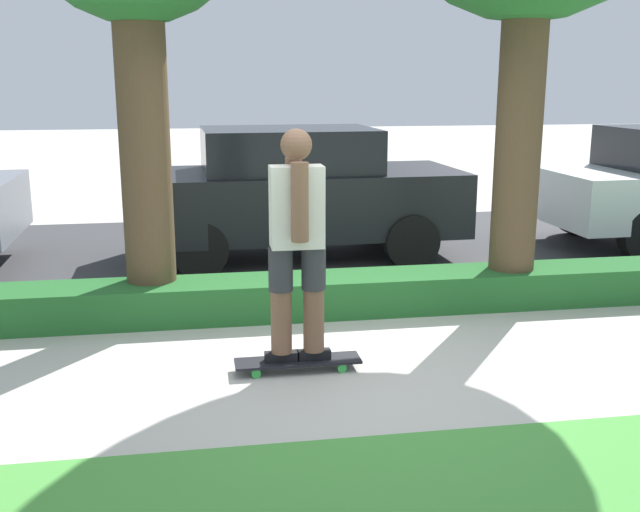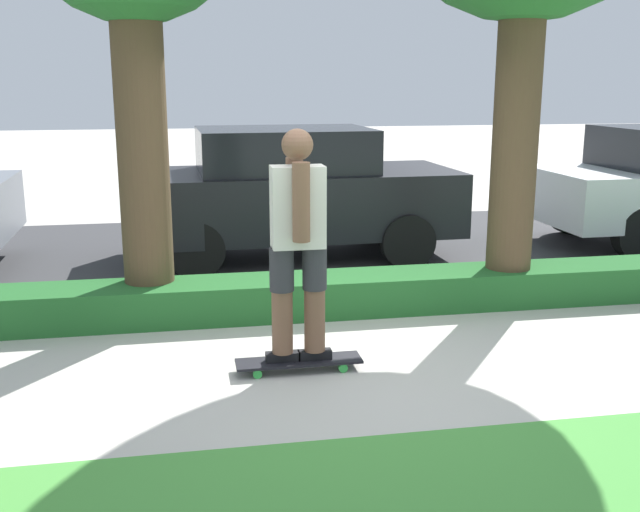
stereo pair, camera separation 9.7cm
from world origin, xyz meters
name	(u,v)px [view 1 (the left image)]	position (x,y,z in m)	size (l,w,h in m)	color
ground_plane	(354,376)	(0.00, 0.00, 0.00)	(60.00, 60.00, 0.00)	#BCB7AD
street_asphalt	(287,252)	(0.00, 4.20, 0.00)	(18.40, 5.00, 0.01)	#38383A
hedge_row	(320,295)	(0.00, 1.60, 0.18)	(18.40, 0.60, 0.36)	#236028
skateboard	(298,362)	(-0.41, 0.17, 0.07)	(0.97, 0.24, 0.09)	black
skater_person	(297,240)	(-0.41, 0.17, 1.03)	(0.51, 0.45, 1.76)	black
parked_car_middle	(296,192)	(0.10, 3.93, 0.84)	(4.04, 1.82, 1.62)	black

